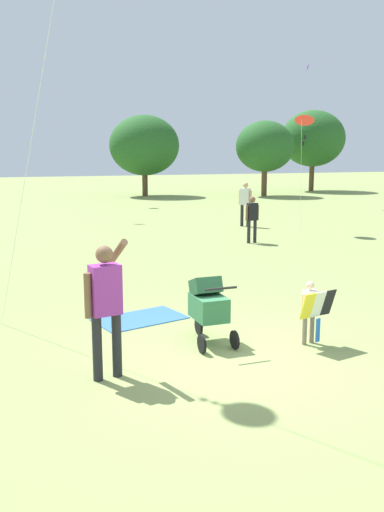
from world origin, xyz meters
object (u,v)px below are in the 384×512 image
stroller (208,304)px  picnic_blanket (140,319)px  kite_orange_delta (304,121)px  person_sitting_far (245,200)px  person_couple_left (252,216)px  child_with_butterfly_kite (311,307)px  person_adult_flyer (106,299)px

stroller → picnic_blanket: 1.76m
stroller → kite_orange_delta: bearing=52.9°
person_sitting_far → person_couple_left: 3.96m
person_sitting_far → picnic_blanket: person_sitting_far is taller
child_with_butterfly_kite → stroller: (-1.41, 0.60, 0.02)m
stroller → person_couple_left: bearing=60.1°
stroller → kite_orange_delta: (7.53, 9.95, 3.32)m
person_adult_flyer → person_sitting_far: bearing=58.1°
child_with_butterfly_kite → kite_orange_delta: bearing=59.9°
child_with_butterfly_kite → kite_orange_delta: size_ratio=0.23×
person_sitting_far → person_couple_left: size_ratio=1.16×
person_adult_flyer → person_couple_left: size_ratio=1.22×
person_sitting_far → child_with_butterfly_kite: bearing=-111.0°
child_with_butterfly_kite → stroller: bearing=156.9°
person_adult_flyer → person_couple_left: person_adult_flyer is taller
child_with_butterfly_kite → person_adult_flyer: (-3.12, -0.22, 0.46)m
person_couple_left → person_sitting_far: bearing=68.0°
person_adult_flyer → person_couple_left: bearing=54.6°
kite_orange_delta → person_couple_left: 4.47m
person_adult_flyer → person_couple_left: (6.45, 9.07, -0.17)m
person_adult_flyer → person_couple_left: 11.13m
kite_orange_delta → person_sitting_far: size_ratio=2.42×
child_with_butterfly_kite → person_sitting_far: size_ratio=0.57×
person_adult_flyer → picnic_blanket: size_ratio=1.19×
person_adult_flyer → kite_orange_delta: kite_orange_delta is taller
person_sitting_far → person_adult_flyer: bearing=-121.9°
person_sitting_far → kite_orange_delta: bearing=-56.5°
child_with_butterfly_kite → kite_orange_delta: kite_orange_delta is taller
child_with_butterfly_kite → person_adult_flyer: 3.16m
person_couple_left → picnic_blanket: 8.70m
kite_orange_delta → person_sitting_far: (-1.30, 1.97, -2.92)m
person_sitting_far → picnic_blanket: 12.54m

